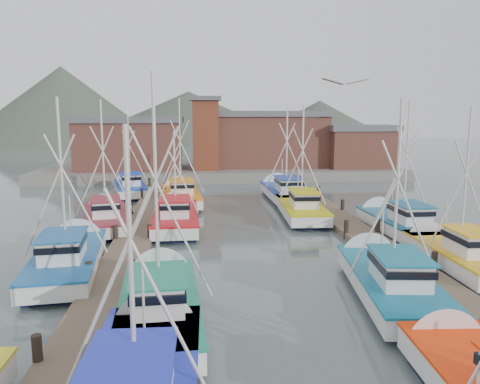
{
  "coord_description": "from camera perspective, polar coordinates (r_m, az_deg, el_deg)",
  "views": [
    {
      "loc": [
        -3.25,
        -22.4,
        7.6
      ],
      "look_at": [
        -0.34,
        7.8,
        2.6
      ],
      "focal_mm": 35.0,
      "sensor_mm": 36.0,
      "label": 1
    }
  ],
  "objects": [
    {
      "name": "boat_10",
      "position": [
        33.37,
        -16.04,
        -2.97
      ],
      "size": [
        4.39,
        9.23,
        9.34
      ],
      "rotation": [
        0.0,
        0.0,
        0.2
      ],
      "color": "black",
      "rests_on": "ground"
    },
    {
      "name": "boat_0",
      "position": [
        13.42,
        -12.05,
        -21.93
      ],
      "size": [
        3.41,
        9.6,
        8.26
      ],
      "rotation": [
        0.0,
        0.0,
        -0.03
      ],
      "color": "black",
      "rests_on": "ground"
    },
    {
      "name": "dock_left",
      "position": [
        27.72,
        -13.15,
        -6.36
      ],
      "size": [
        2.3,
        46.0,
        1.5
      ],
      "color": "brown",
      "rests_on": "ground"
    },
    {
      "name": "boat_11",
      "position": [
        32.03,
        18.66,
        -3.61
      ],
      "size": [
        3.8,
        9.1,
        9.35
      ],
      "rotation": [
        0.0,
        0.0,
        0.02
      ],
      "color": "black",
      "rests_on": "ground"
    },
    {
      "name": "distant_hills",
      "position": [
        145.5,
        -9.3,
        6.25
      ],
      "size": [
        175.0,
        140.0,
        42.0
      ],
      "color": "#475244",
      "rests_on": "ground"
    },
    {
      "name": "boat_7",
      "position": [
        26.15,
        24.51,
        -6.85
      ],
      "size": [
        3.48,
        8.2,
        8.66
      ],
      "rotation": [
        0.0,
        0.0,
        -0.01
      ],
      "color": "black",
      "rests_on": "ground"
    },
    {
      "name": "boat_8",
      "position": [
        32.63,
        -7.81,
        -2.98
      ],
      "size": [
        3.14,
        9.5,
        7.42
      ],
      "rotation": [
        0.0,
        0.0,
        0.02
      ],
      "color": "black",
      "rests_on": "ground"
    },
    {
      "name": "boat_5",
      "position": [
        21.25,
        17.47,
        -10.1
      ],
      "size": [
        3.96,
        9.54,
        9.06
      ],
      "rotation": [
        0.0,
        0.0,
        -0.12
      ],
      "color": "black",
      "rests_on": "ground"
    },
    {
      "name": "boat_14",
      "position": [
        46.56,
        -13.27,
        0.56
      ],
      "size": [
        4.33,
        9.01,
        8.38
      ],
      "rotation": [
        0.0,
        0.0,
        0.21
      ],
      "color": "black",
      "rests_on": "ground"
    },
    {
      "name": "shed_left",
      "position": [
        58.02,
        -13.24,
        5.89
      ],
      "size": [
        12.72,
        8.48,
        6.2
      ],
      "color": "brown",
      "rests_on": "quay"
    },
    {
      "name": "boat_9",
      "position": [
        35.56,
        7.3,
        -1.94
      ],
      "size": [
        3.66,
        9.23,
        9.07
      ],
      "rotation": [
        0.0,
        0.0,
        -0.05
      ],
      "color": "black",
      "rests_on": "ground"
    },
    {
      "name": "boat_13",
      "position": [
        42.66,
        5.41,
        -0.01
      ],
      "size": [
        3.91,
        10.14,
        9.57
      ],
      "rotation": [
        0.0,
        0.0,
        0.02
      ],
      "color": "black",
      "rests_on": "ground"
    },
    {
      "name": "quay",
      "position": [
        59.9,
        -2.36,
        2.64
      ],
      "size": [
        44.0,
        16.0,
        1.2
      ],
      "primitive_type": "cube",
      "color": "slate",
      "rests_on": "ground"
    },
    {
      "name": "boat_6",
      "position": [
        24.7,
        -20.08,
        -7.49
      ],
      "size": [
        3.84,
        9.58,
        9.24
      ],
      "rotation": [
        0.0,
        0.0,
        0.1
      ],
      "color": "black",
      "rests_on": "ground"
    },
    {
      "name": "gull_near",
      "position": [
        15.41,
        12.71,
        12.89
      ],
      "size": [
        1.55,
        0.66,
        0.24
      ],
      "rotation": [
        0.0,
        0.0,
        0.29
      ],
      "color": "gray",
      "rests_on": "ground"
    },
    {
      "name": "lookout_tower",
      "position": [
        55.46,
        -4.24,
        7.22
      ],
      "size": [
        3.6,
        3.6,
        8.5
      ],
      "color": "brown",
      "rests_on": "quay"
    },
    {
      "name": "boat_12",
      "position": [
        41.24,
        -7.26,
        -0.37
      ],
      "size": [
        3.96,
        9.81,
        9.87
      ],
      "rotation": [
        0.0,
        0.0,
        0.09
      ],
      "color": "black",
      "rests_on": "ground"
    },
    {
      "name": "gull_far",
      "position": [
        27.67,
        8.76,
        8.98
      ],
      "size": [
        1.54,
        0.66,
        0.24
      ],
      "rotation": [
        0.0,
        0.0,
        -0.39
      ],
      "color": "gray",
      "rests_on": "ground"
    },
    {
      "name": "ground",
      "position": [
        23.88,
        2.65,
        -9.21
      ],
      "size": [
        260.0,
        260.0,
        0.0
      ],
      "primitive_type": "plane",
      "color": "#4F5F5D",
      "rests_on": "ground"
    },
    {
      "name": "shed_center",
      "position": [
        60.19,
        3.37,
        6.57
      ],
      "size": [
        14.84,
        9.54,
        6.9
      ],
      "color": "brown",
      "rests_on": "quay"
    },
    {
      "name": "boat_4",
      "position": [
        18.33,
        -9.77,
        -12.96
      ],
      "size": [
        3.91,
        9.19,
        9.82
      ],
      "rotation": [
        0.0,
        0.0,
        0.06
      ],
      "color": "black",
      "rests_on": "ground"
    },
    {
      "name": "shed_right",
      "position": [
        60.05,
        14.29,
        5.48
      ],
      "size": [
        8.48,
        6.36,
        5.2
      ],
      "color": "brown",
      "rests_on": "quay"
    },
    {
      "name": "dock_right",
      "position": [
        29.31,
        15.24,
        -5.58
      ],
      "size": [
        2.3,
        46.0,
        1.5
      ],
      "color": "brown",
      "rests_on": "ground"
    }
  ]
}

